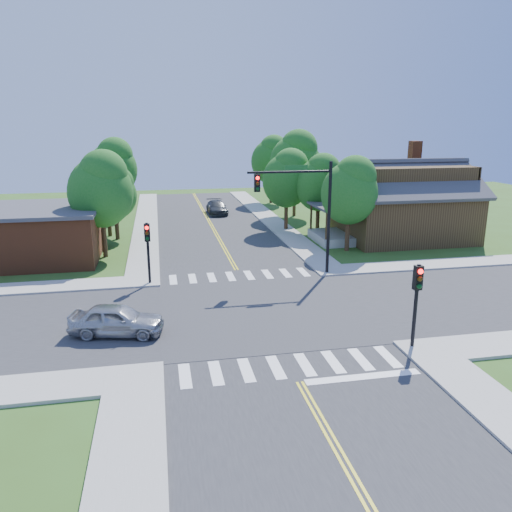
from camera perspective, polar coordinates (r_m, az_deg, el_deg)
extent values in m
plane|color=#335219|center=(26.02, 0.39, -6.34)|extent=(100.00, 100.00, 0.00)
cube|color=#2D2D30|center=(26.02, 0.39, -6.30)|extent=(10.00, 90.00, 0.04)
cube|color=#2D2D30|center=(26.01, 0.39, -6.29)|extent=(90.00, 10.00, 0.04)
cube|color=#2D2D30|center=(26.02, 0.39, -6.34)|extent=(10.20, 10.20, 0.06)
cube|color=#9E9B93|center=(50.84, 1.46, 4.35)|extent=(2.20, 40.00, 0.14)
cube|color=#9E9B93|center=(49.65, -12.44, 3.74)|extent=(2.20, 40.00, 0.14)
cube|color=white|center=(31.39, -9.45, -2.68)|extent=(0.45, 2.00, 0.01)
cube|color=white|center=(31.44, -7.27, -2.56)|extent=(0.45, 2.00, 0.01)
cube|color=white|center=(31.54, -5.09, -2.45)|extent=(0.45, 2.00, 0.01)
cube|color=white|center=(31.68, -2.93, -2.33)|extent=(0.45, 2.00, 0.01)
cube|color=white|center=(31.86, -0.80, -2.20)|extent=(0.45, 2.00, 0.01)
cube|color=white|center=(32.09, 1.31, -2.08)|extent=(0.45, 2.00, 0.01)
cube|color=white|center=(32.36, 3.39, -1.95)|extent=(0.45, 2.00, 0.01)
cube|color=white|center=(32.68, 5.43, -1.83)|extent=(0.45, 2.00, 0.01)
cube|color=white|center=(19.92, -8.12, -13.40)|extent=(0.45, 2.00, 0.01)
cube|color=white|center=(20.00, -4.59, -13.17)|extent=(0.45, 2.00, 0.01)
cube|color=white|center=(20.15, -1.12, -12.90)|extent=(0.45, 2.00, 0.01)
cube|color=white|center=(20.37, 2.29, -12.58)|extent=(0.45, 2.00, 0.01)
cube|color=white|center=(20.66, 5.60, -12.23)|extent=(0.45, 2.00, 0.01)
cube|color=white|center=(21.01, 8.81, -11.86)|extent=(0.45, 2.00, 0.01)
cube|color=white|center=(21.42, 11.89, -11.46)|extent=(0.45, 2.00, 0.01)
cube|color=white|center=(21.89, 14.84, -11.05)|extent=(0.45, 2.00, 0.01)
cube|color=yellow|center=(51.09, -5.67, 4.30)|extent=(0.10, 37.50, 0.01)
cube|color=yellow|center=(51.11, -5.45, 4.31)|extent=(0.10, 37.50, 0.01)
cube|color=white|center=(20.12, 12.12, -13.45)|extent=(4.60, 0.45, 0.09)
cylinder|color=black|center=(31.71, 8.32, 4.17)|extent=(0.20, 0.20, 7.20)
cylinder|color=black|center=(30.52, 3.86, 9.57)|extent=(5.20, 0.14, 0.14)
cube|color=#19591E|center=(30.55, 4.63, 10.03)|extent=(1.40, 0.04, 0.30)
cube|color=black|center=(30.13, 0.13, 8.34)|extent=(0.34, 0.28, 1.05)
sphere|color=#FF0C0C|center=(29.93, 0.19, 8.90)|extent=(0.22, 0.22, 0.22)
sphere|color=#3F2605|center=(29.96, 0.19, 8.29)|extent=(0.22, 0.22, 0.22)
sphere|color=#05330F|center=(30.00, 0.19, 7.69)|extent=(0.22, 0.22, 0.22)
cylinder|color=black|center=(22.28, 17.75, -5.62)|extent=(0.16, 0.16, 3.80)
cube|color=black|center=(21.86, 18.02, -2.36)|extent=(0.34, 0.28, 1.05)
sphere|color=#FF0C0C|center=(21.64, 18.30, -1.70)|extent=(0.22, 0.22, 0.22)
sphere|color=#3F2605|center=(21.73, 18.23, -2.50)|extent=(0.22, 0.22, 0.22)
sphere|color=#05330F|center=(21.82, 18.17, -3.31)|extent=(0.22, 0.22, 0.22)
cylinder|color=black|center=(30.31, -12.21, 0.19)|extent=(0.16, 0.16, 3.80)
cube|color=black|center=(30.00, -12.34, 2.64)|extent=(0.34, 0.28, 1.05)
sphere|color=#FF0C0C|center=(29.77, -12.38, 3.16)|extent=(0.22, 0.22, 0.22)
sphere|color=#3F2605|center=(29.84, -12.35, 2.56)|extent=(0.22, 0.22, 0.22)
sphere|color=#05330F|center=(29.91, -12.31, 1.96)|extent=(0.22, 0.22, 0.22)
cube|color=#362413|center=(43.57, 16.48, 4.52)|extent=(10.00, 8.00, 4.00)
cube|color=#9E9B93|center=(41.38, 8.54, 2.11)|extent=(2.60, 4.50, 0.70)
cylinder|color=#362413|center=(38.92, 8.06, 3.19)|extent=(0.18, 0.18, 2.50)
cylinder|color=#362413|center=(42.64, 6.31, 4.28)|extent=(0.18, 0.18, 2.50)
cube|color=#38383D|center=(40.89, 8.68, 5.66)|extent=(2.80, 4.80, 0.18)
cube|color=brown|center=(47.56, 17.37, 7.19)|extent=(0.90, 0.90, 7.11)
cube|color=brown|center=(38.87, -24.85, 2.14)|extent=(10.00, 8.00, 3.50)
cube|color=#38383D|center=(38.54, -25.15, 4.82)|extent=(10.40, 8.40, 0.25)
cylinder|color=#382314|center=(38.49, 10.40, 2.56)|extent=(0.34, 0.34, 2.69)
ellipsoid|color=#1E5F1B|center=(37.96, 10.62, 7.05)|extent=(4.24, 4.03, 4.66)
sphere|color=#1E5F1B|center=(37.74, 11.26, 8.92)|extent=(3.11, 3.11, 3.11)
cylinder|color=#382314|center=(44.31, 7.06, 4.27)|extent=(0.34, 0.34, 2.61)
ellipsoid|color=#1E5F1B|center=(43.86, 7.18, 8.07)|extent=(4.13, 3.92, 4.54)
sphere|color=#1E5F1B|center=(43.63, 7.70, 9.65)|extent=(3.03, 3.03, 3.03)
cylinder|color=#382314|center=(52.35, 4.40, 6.38)|extent=(0.34, 0.34, 3.31)
ellipsoid|color=#1E5F1B|center=(51.92, 4.48, 10.46)|extent=(5.22, 4.96, 5.74)
sphere|color=#1E5F1B|center=(51.71, 4.90, 12.17)|extent=(3.83, 3.83, 3.83)
cylinder|color=#382314|center=(61.06, 1.70, 7.51)|extent=(0.34, 0.34, 3.03)
ellipsoid|color=#1E5F1B|center=(60.71, 1.73, 10.72)|extent=(4.78, 4.54, 5.26)
sphere|color=#1E5F1B|center=(60.49, 2.07, 12.06)|extent=(3.50, 3.50, 3.50)
cylinder|color=#382314|center=(37.70, -16.95, 2.04)|extent=(0.34, 0.34, 2.88)
ellipsoid|color=#1E5F1B|center=(37.15, -17.33, 6.94)|extent=(4.54, 4.32, 5.00)
sphere|color=#1E5F1B|center=(36.77, -17.06, 9.03)|extent=(3.33, 3.33, 3.33)
cylinder|color=#382314|center=(44.67, -16.44, 3.80)|extent=(0.34, 0.34, 2.52)
ellipsoid|color=#1E5F1B|center=(44.23, -16.71, 7.43)|extent=(3.98, 3.78, 4.38)
sphere|color=#1E5F1B|center=(43.88, -16.46, 8.96)|extent=(2.92, 2.92, 2.92)
cylinder|color=#382314|center=(52.85, -15.77, 5.79)|extent=(0.34, 0.34, 3.03)
ellipsoid|color=#1E5F1B|center=(52.45, -16.04, 9.49)|extent=(4.78, 4.55, 5.26)
sphere|color=#1E5F1B|center=(52.12, -15.84, 11.05)|extent=(3.51, 3.51, 3.51)
cylinder|color=#382314|center=(61.33, -15.21, 6.78)|extent=(0.34, 0.34, 2.49)
ellipsoid|color=#1E5F1B|center=(61.01, -15.39, 9.39)|extent=(3.93, 3.73, 4.32)
sphere|color=#1E5F1B|center=(60.70, -15.19, 10.50)|extent=(2.88, 2.88, 2.88)
cylinder|color=#382314|center=(45.30, 3.45, 4.68)|extent=(0.34, 0.34, 2.74)
ellipsoid|color=#1E5F1B|center=(44.85, 3.52, 8.58)|extent=(4.33, 4.11, 4.76)
sphere|color=#1E5F1B|center=(44.61, 3.99, 10.21)|extent=(3.17, 3.17, 3.17)
cylinder|color=#382314|center=(43.24, -15.62, 3.34)|extent=(0.34, 0.34, 2.28)
ellipsoid|color=#1E5F1B|center=(42.82, -15.86, 6.71)|extent=(3.59, 3.41, 3.95)
sphere|color=#1E5F1B|center=(42.46, -15.58, 8.14)|extent=(2.64, 2.64, 2.64)
imported|color=#A9ABB0|center=(23.84, -15.63, -7.11)|extent=(3.53, 4.98, 1.45)
imported|color=#2F3335|center=(53.53, -4.50, 5.52)|extent=(2.09, 4.80, 1.37)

